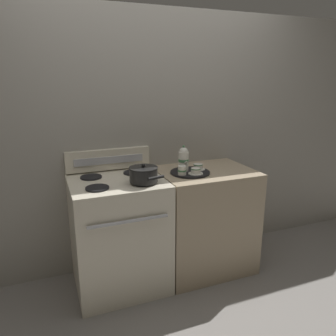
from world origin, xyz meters
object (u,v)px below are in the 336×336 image
saucepan (144,174)px  teacup_left (196,171)px  stove (119,234)px  serving_tray (190,172)px  teacup_right (198,167)px  teapot (184,159)px  creamer_jug (182,170)px

saucepan → teacup_left: size_ratio=2.52×
stove → teacup_left: size_ratio=7.83×
saucepan → serving_tray: saucepan is taller
serving_tray → teacup_right: 0.10m
saucepan → teacup_right: saucepan is taller
stove → teacup_left: (0.61, -0.11, 0.49)m
serving_tray → teapot: (-0.04, 0.04, 0.11)m
teapot → creamer_jug: size_ratio=2.99×
stove → serving_tray: serving_tray is taller
saucepan → creamer_jug: bearing=9.1°
stove → teacup_right: teacup_right is taller
teacup_right → teapot: bearing=174.5°
teapot → teacup_right: size_ratio=1.83×
teapot → creamer_jug: 0.13m
teacup_left → creamer_jug: size_ratio=1.64×
stove → serving_tray: (0.60, -0.03, 0.46)m
serving_tray → creamer_jug: bearing=-149.2°
serving_tray → teapot: bearing=132.3°
teacup_left → creamer_jug: bearing=170.3°
creamer_jug → teapot: bearing=60.5°
saucepan → teapot: bearing=21.6°
serving_tray → teacup_right: size_ratio=2.77×
saucepan → teacup_right: size_ratio=2.52×
stove → serving_tray: 0.75m
saucepan → teapot: teapot is taller
saucepan → creamer_jug: (0.33, 0.05, -0.02)m
saucepan → serving_tray: (0.43, 0.11, -0.06)m
serving_tray → stove: bearing=177.2°
stove → creamer_jug: (0.50, -0.09, 0.50)m
teapot → teacup_right: bearing=-5.5°
teacup_left → saucepan: bearing=-175.6°
saucepan → creamer_jug: size_ratio=4.13×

